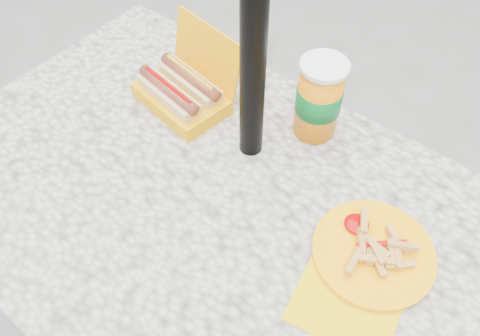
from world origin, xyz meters
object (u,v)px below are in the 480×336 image
Objects in this scene: hotdog_box at (183,91)px; fries_plate at (371,255)px; umbrella_pole at (255,6)px; soda_cup at (319,99)px.

hotdog_box is 0.74× the size of fries_plate.
umbrella_pole is at bearing 166.95° from fries_plate.
soda_cup reaches higher than fries_plate.
hotdog_box is (-0.21, 0.01, -0.31)m from umbrella_pole.
hotdog_box is at bearing 170.49° from fries_plate.
fries_plate is at bearing -13.05° from umbrella_pole.
fries_plate is at bearing -0.89° from hotdog_box.
fries_plate is (0.34, -0.08, -0.34)m from umbrella_pole.
fries_plate is 1.69× the size of soda_cup.
umbrella_pole is 0.48m from fries_plate.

